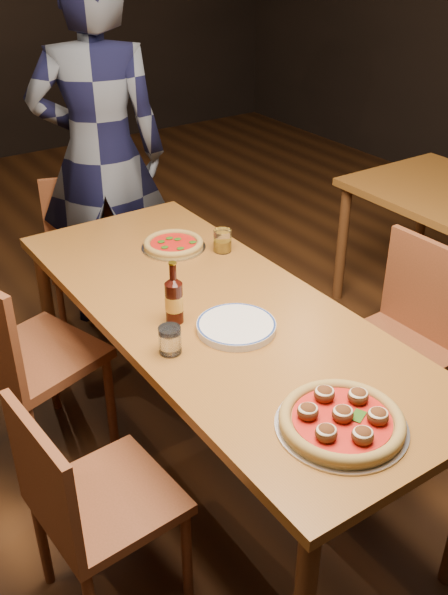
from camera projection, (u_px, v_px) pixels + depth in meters
ground at (217, 458)px, 2.83m from camera, size 9.00×9.00×0.00m
table_main at (217, 325)px, 2.49m from camera, size 0.80×2.00×0.75m
chair_main_nw at (108, 498)px, 2.07m from camera, size 0.43×0.43×0.87m
chair_main_sw at (35, 355)px, 2.64m from camera, size 0.57×0.57×0.97m
chair_main_e at (388, 350)px, 2.70m from camera, size 0.45×0.45×0.94m
chair_end at (88, 258)px, 3.52m from camera, size 0.50×0.50×0.85m
pizza_meatball at (342, 420)px, 1.87m from camera, size 0.38×0.38×0.07m
pizza_margherita at (173, 244)px, 2.88m from camera, size 0.28×0.28×0.04m
plate_stack at (236, 327)px, 2.32m from camera, size 0.28×0.28×0.03m
beer_bottle at (174, 301)px, 2.33m from camera, size 0.07×0.07×0.23m
water_glass at (170, 340)px, 2.18m from camera, size 0.08×0.08×0.10m
amber_glass at (222, 241)px, 2.84m from camera, size 0.08×0.08×0.10m
diner at (100, 156)px, 3.39m from camera, size 0.81×0.69×1.87m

